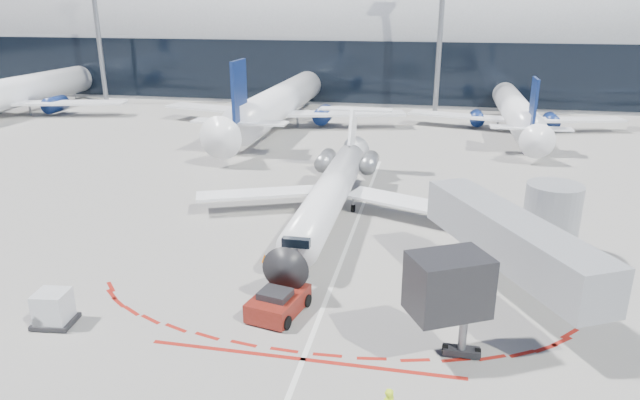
# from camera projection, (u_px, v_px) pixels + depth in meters

# --- Properties ---
(ground) EXTENTS (260.00, 260.00, 0.00)m
(ground) POSITION_uv_depth(u_px,v_px,m) (345.00, 252.00, 35.44)
(ground) COLOR slate
(ground) RESTS_ON ground
(apron_centerline) EXTENTS (0.25, 40.00, 0.01)m
(apron_centerline) POSITION_uv_depth(u_px,v_px,m) (349.00, 240.00, 37.29)
(apron_centerline) COLOR silver
(apron_centerline) RESTS_ON ground
(apron_stop_bar) EXTENTS (14.00, 0.25, 0.01)m
(apron_stop_bar) POSITION_uv_depth(u_px,v_px,m) (303.00, 359.00, 24.78)
(apron_stop_bar) COLOR maroon
(apron_stop_bar) RESTS_ON ground
(terminal_building) EXTENTS (150.00, 24.15, 24.00)m
(terminal_building) POSITION_uv_depth(u_px,v_px,m) (408.00, 43.00, 92.86)
(terminal_building) COLOR #979A9D
(terminal_building) RESTS_ON ground
(jet_bridge) EXTENTS (10.03, 15.20, 4.90)m
(jet_bridge) POSITION_uv_depth(u_px,v_px,m) (521.00, 238.00, 29.83)
(jet_bridge) COLOR gray
(jet_bridge) RESTS_ON ground
(light_mast_west) EXTENTS (0.70, 0.70, 25.00)m
(light_mast_west) POSITION_uv_depth(u_px,v_px,m) (96.00, 19.00, 84.24)
(light_mast_west) COLOR gray
(light_mast_west) RESTS_ON ground
(light_mast_centre) EXTENTS (0.70, 0.70, 25.00)m
(light_mast_centre) POSITION_uv_depth(u_px,v_px,m) (441.00, 21.00, 74.90)
(light_mast_centre) COLOR gray
(light_mast_centre) RESTS_ON ground
(regional_jet) EXTENTS (20.62, 25.43, 6.37)m
(regional_jet) POSITION_uv_depth(u_px,v_px,m) (333.00, 188.00, 40.81)
(regional_jet) COLOR white
(regional_jet) RESTS_ON ground
(pushback_tug) EXTENTS (2.87, 5.46, 1.39)m
(pushback_tug) POSITION_uv_depth(u_px,v_px,m) (278.00, 302.00, 28.28)
(pushback_tug) COLOR #5A150C
(pushback_tug) RESTS_ON ground
(uld_container) EXTENTS (2.02, 1.78, 1.74)m
(uld_container) POSITION_uv_depth(u_px,v_px,m) (53.00, 309.00, 27.20)
(uld_container) COLOR black
(uld_container) RESTS_ON ground
(safety_cone_left) EXTENTS (0.38, 0.38, 0.53)m
(safety_cone_left) POSITION_uv_depth(u_px,v_px,m) (265.00, 258.00, 34.03)
(safety_cone_left) COLOR orange
(safety_cone_left) RESTS_ON ground
(bg_airliner_0) EXTENTS (36.88, 39.04, 11.93)m
(bg_airliner_0) POSITION_uv_depth(u_px,v_px,m) (14.00, 70.00, 78.32)
(bg_airliner_0) COLOR white
(bg_airliner_0) RESTS_ON ground
(bg_airliner_1) EXTENTS (36.58, 38.74, 11.84)m
(bg_airliner_1) POSITION_uv_depth(u_px,v_px,m) (281.00, 78.00, 70.91)
(bg_airliner_1) COLOR white
(bg_airliner_1) RESTS_ON ground
(bg_airliner_2) EXTENTS (29.93, 31.69, 9.68)m
(bg_airliner_2) POSITION_uv_depth(u_px,v_px,m) (517.00, 90.00, 68.67)
(bg_airliner_2) COLOR white
(bg_airliner_2) RESTS_ON ground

